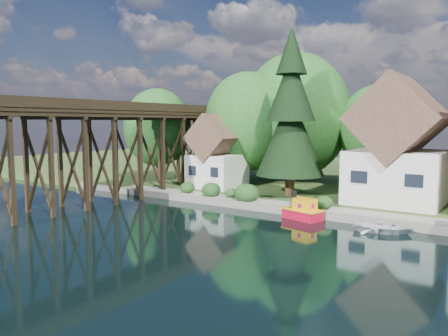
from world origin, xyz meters
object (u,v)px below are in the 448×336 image
at_px(boat_white_a, 383,226).
at_px(conifer, 291,115).
at_px(trestle_bridge, 118,144).
at_px(house_left, 398,149).
at_px(tugboat, 303,211).
at_px(shed, 217,156).

bearing_deg(boat_white_a, conifer, 43.74).
distance_m(trestle_bridge, house_left, 25.42).
bearing_deg(trestle_bridge, tugboat, 6.24).
relative_size(tugboat, boat_white_a, 0.87).
xyz_separation_m(conifer, tugboat, (4.40, -6.78, -7.40)).
bearing_deg(boat_white_a, house_left, -3.63).
relative_size(trestle_bridge, shed, 5.63).
bearing_deg(trestle_bridge, conifer, 32.50).
bearing_deg(trestle_bridge, house_left, 25.21).
distance_m(shed, tugboat, 15.41).
xyz_separation_m(tugboat, boat_white_a, (6.09, -0.58, -0.25)).
height_order(house_left, conifer, conifer).
bearing_deg(tugboat, house_left, 61.33).
height_order(house_left, tugboat, house_left).
distance_m(tugboat, boat_white_a, 6.12).
relative_size(house_left, shed, 1.40).
distance_m(trestle_bridge, tugboat, 18.87).
xyz_separation_m(trestle_bridge, boat_white_a, (24.25, 1.41, -4.95)).
bearing_deg(boat_white_a, shed, 56.43).
distance_m(trestle_bridge, conifer, 16.54).
bearing_deg(conifer, trestle_bridge, -147.50).
height_order(conifer, tugboat, conifer).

